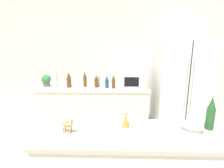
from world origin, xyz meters
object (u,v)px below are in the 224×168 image
(back_bottle_2, at_px, (113,82))
(back_bottle_3, at_px, (85,79))
(refrigerator, at_px, (180,88))
(wine_bottle, at_px, (211,113))
(potted_plant, at_px, (46,80))
(paper_towel_roll, at_px, (54,80))
(back_bottle_5, at_px, (69,79))
(back_bottle_0, at_px, (69,80))
(microwave, at_px, (133,80))
(back_bottle_4, at_px, (107,82))
(wise_man_figurine_blue, at_px, (126,120))
(camel_figurine, at_px, (68,124))
(back_bottle_6, at_px, (96,81))
(back_bottle_1, at_px, (98,79))
(fruit_bowl, at_px, (192,128))

(back_bottle_2, bearing_deg, back_bottle_3, 168.34)
(refrigerator, bearing_deg, wine_bottle, -101.35)
(potted_plant, height_order, paper_towel_roll, paper_towel_roll)
(paper_towel_roll, distance_m, back_bottle_5, 0.28)
(refrigerator, bearing_deg, back_bottle_3, 176.33)
(back_bottle_0, bearing_deg, paper_towel_roll, -179.27)
(microwave, relative_size, back_bottle_4, 2.01)
(back_bottle_2, bearing_deg, back_bottle_5, 169.21)
(wise_man_figurine_blue, bearing_deg, potted_plant, 129.05)
(wine_bottle, bearing_deg, camel_figurine, -175.01)
(paper_towel_roll, height_order, back_bottle_6, paper_towel_roll)
(wine_bottle, bearing_deg, back_bottle_1, 122.67)
(microwave, distance_m, back_bottle_3, 0.93)
(back_bottle_0, distance_m, fruit_bowl, 2.39)
(back_bottle_2, distance_m, camel_figurine, 1.84)
(paper_towel_roll, height_order, microwave, microwave)
(back_bottle_2, distance_m, back_bottle_5, 0.89)
(back_bottle_0, relative_size, back_bottle_2, 1.10)
(back_bottle_0, xyz_separation_m, wise_man_figurine_blue, (1.00, -1.73, -0.00))
(back_bottle_6, bearing_deg, back_bottle_5, 168.82)
(refrigerator, relative_size, potted_plant, 7.65)
(refrigerator, height_order, camel_figurine, refrigerator)
(fruit_bowl, bearing_deg, back_bottle_4, 115.73)
(back_bottle_2, xyz_separation_m, wine_bottle, (0.90, -1.70, 0.09))
(microwave, bearing_deg, back_bottle_4, -171.66)
(microwave, relative_size, wise_man_figurine_blue, 2.97)
(back_bottle_6, bearing_deg, refrigerator, -2.15)
(back_bottle_3, bearing_deg, wise_man_figurine_blue, -68.67)
(back_bottle_4, bearing_deg, back_bottle_0, 179.20)
(potted_plant, distance_m, camel_figurine, 2.14)
(refrigerator, xyz_separation_m, wise_man_figurine_blue, (-1.09, -1.68, 0.13))
(back_bottle_2, relative_size, back_bottle_5, 0.96)
(microwave, height_order, fruit_bowl, microwave)
(microwave, bearing_deg, back_bottle_3, 179.46)
(back_bottle_0, xyz_separation_m, back_bottle_1, (0.55, 0.13, 0.01))
(refrigerator, relative_size, back_bottle_6, 7.34)
(paper_towel_roll, height_order, back_bottle_2, paper_towel_roll)
(back_bottle_1, relative_size, back_bottle_3, 1.01)
(back_bottle_6, xyz_separation_m, fruit_bowl, (1.06, -1.80, -0.02))
(back_bottle_5, bearing_deg, back_bottle_6, -11.18)
(back_bottle_2, xyz_separation_m, wise_man_figurine_blue, (0.15, -1.68, 0.01))
(wine_bottle, relative_size, wise_man_figurine_blue, 1.92)
(back_bottle_1, bearing_deg, fruit_bowl, -61.73)
(back_bottle_4, bearing_deg, back_bottle_5, 169.86)
(potted_plant, xyz_separation_m, microwave, (1.68, -0.01, 0.01))
(back_bottle_0, bearing_deg, back_bottle_1, 12.91)
(potted_plant, bearing_deg, wise_man_figurine_blue, -50.95)
(potted_plant, distance_m, wise_man_figurine_blue, 2.31)
(back_bottle_1, relative_size, back_bottle_6, 1.24)
(paper_towel_roll, height_order, back_bottle_3, back_bottle_3)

